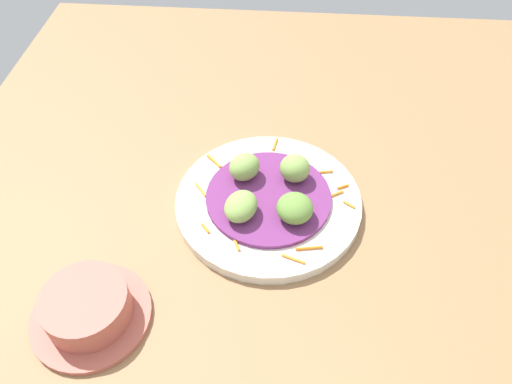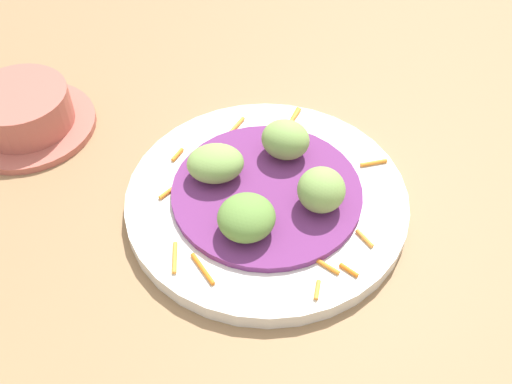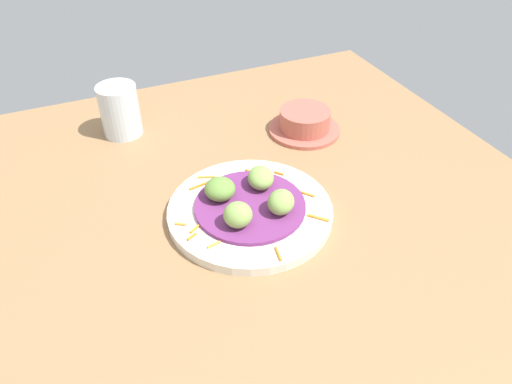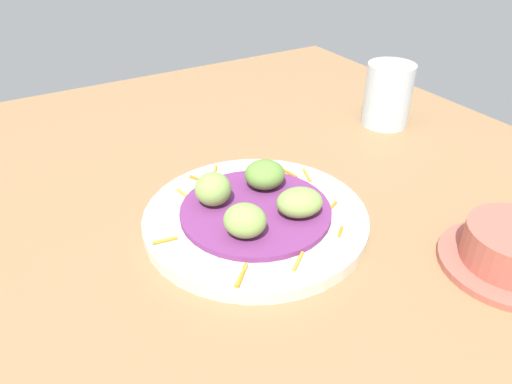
{
  "view_description": "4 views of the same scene",
  "coord_description": "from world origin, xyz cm",
  "views": [
    {
      "loc": [
        -1.11,
        -49.83,
        56.99
      ],
      "look_at": [
        -4.69,
        -4.25,
        6.28
      ],
      "focal_mm": 34.41,
      "sensor_mm": 36.0,
      "label": 1
    },
    {
      "loc": [
        32.31,
        -18.75,
        46.63
      ],
      "look_at": [
        -2.55,
        -4.26,
        4.96
      ],
      "focal_mm": 42.58,
      "sensor_mm": 36.0,
      "label": 2
    },
    {
      "loc": [
        20.0,
        52.3,
        54.93
      ],
      "look_at": [
        -4.9,
        -4.91,
        4.78
      ],
      "focal_mm": 33.97,
      "sensor_mm": 36.0,
      "label": 3
    },
    {
      "loc": [
        -43.84,
        21.16,
        37.12
      ],
      "look_at": [
        -1.38,
        -3.98,
        5.43
      ],
      "focal_mm": 33.94,
      "sensor_mm": 36.0,
      "label": 4
    }
  ],
  "objects": [
    {
      "name": "guac_scoop_center",
      "position": [
        0.59,
        0.8,
        6.31
      ],
      "size": [
        5.96,
        5.92,
        3.99
      ],
      "primitive_type": "ellipsoid",
      "rotation": [
        0.0,
        0.0,
        5.82
      ],
      "color": "#84A851",
      "rests_on": "cabbage_bed"
    },
    {
      "name": "cabbage_bed",
      "position": [
        -2.99,
        -2.98,
        3.97
      ],
      "size": [
        18.12,
        18.12,
        0.69
      ],
      "primitive_type": "cylinder",
      "color": "#702D6B",
      "rests_on": "main_plate"
    },
    {
      "name": "table_surface",
      "position": [
        0.0,
        0.0,
        1.0
      ],
      "size": [
        110.0,
        110.0,
        2.0
      ],
      "primitive_type": "cube",
      "color": "#936D47",
      "rests_on": "ground"
    },
    {
      "name": "main_plate",
      "position": [
        -2.99,
        -2.98,
        2.81
      ],
      "size": [
        26.99,
        26.99,
        1.63
      ],
      "primitive_type": "cylinder",
      "color": "silver",
      "rests_on": "table_surface"
    },
    {
      "name": "carrot_garnish",
      "position": [
        -2.84,
        -2.72,
        3.83
      ],
      "size": [
        23.52,
        23.92,
        0.4
      ],
      "color": "orange",
      "rests_on": "main_plate"
    },
    {
      "name": "guac_scoop_right",
      "position": [
        -6.76,
        0.6,
        6.22
      ],
      "size": [
        6.28,
        6.33,
        3.8
      ],
      "primitive_type": "ellipsoid",
      "rotation": [
        0.0,
        0.0,
        0.85
      ],
      "color": "#84A851",
      "rests_on": "cabbage_bed"
    },
    {
      "name": "guac_scoop_left",
      "position": [
        0.79,
        -6.56,
        6.03
      ],
      "size": [
        5.99,
        6.08,
        3.42
      ],
      "primitive_type": "ellipsoid",
      "rotation": [
        0.0,
        0.0,
        4.91
      ],
      "color": "olive",
      "rests_on": "cabbage_bed"
    },
    {
      "name": "water_glass",
      "position": [
        10.87,
        -36.84,
        7.21
      ],
      "size": [
        7.8,
        7.8,
        10.42
      ],
      "primitive_type": "cylinder",
      "color": "silver",
      "rests_on": "table_surface"
    },
    {
      "name": "guac_scoop_back",
      "position": [
        -6.56,
        -6.76,
        5.96
      ],
      "size": [
        5.86,
        6.53,
        3.29
      ],
      "primitive_type": "ellipsoid",
      "rotation": [
        0.0,
        0.0,
        5.97
      ],
      "color": "#84A851",
      "rests_on": "cabbage_bed"
    },
    {
      "name": "terracotta_bowl",
      "position": [
        -23.43,
        -22.62,
        4.12
      ],
      "size": [
        14.65,
        14.65,
        4.81
      ],
      "color": "#B75B4C",
      "rests_on": "table_surface"
    }
  ]
}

